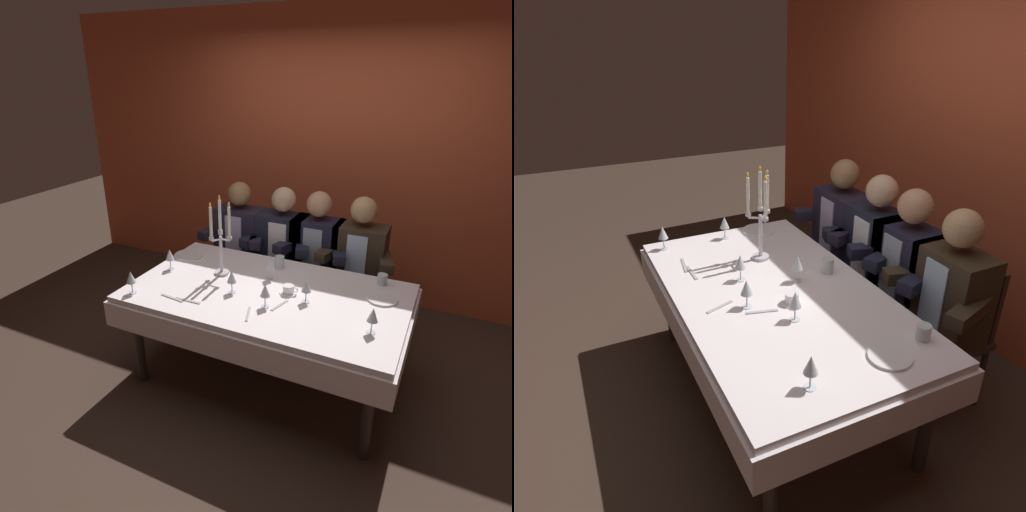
# 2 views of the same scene
# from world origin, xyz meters

# --- Properties ---
(ground_plane) EXTENTS (12.00, 12.00, 0.00)m
(ground_plane) POSITION_xyz_m (0.00, 0.00, 0.00)
(ground_plane) COLOR #3F2E24
(back_wall) EXTENTS (6.00, 0.12, 2.70)m
(back_wall) POSITION_xyz_m (0.00, 1.66, 1.35)
(back_wall) COLOR #C04F2F
(back_wall) RESTS_ON ground_plane
(dining_table) EXTENTS (1.94, 1.14, 0.74)m
(dining_table) POSITION_xyz_m (0.00, 0.00, 0.62)
(dining_table) COLOR white
(dining_table) RESTS_ON ground_plane
(candelabra) EXTENTS (0.15, 0.17, 0.61)m
(candelabra) POSITION_xyz_m (-0.42, 0.10, 1.01)
(candelabra) COLOR silver
(candelabra) RESTS_ON dining_table
(dinner_plate_0) EXTENTS (0.24, 0.24, 0.01)m
(dinner_plate_0) POSITION_xyz_m (-0.83, 0.27, 0.75)
(dinner_plate_0) COLOR white
(dinner_plate_0) RESTS_ON dining_table
(dinner_plate_1) EXTENTS (0.20, 0.20, 0.01)m
(dinner_plate_1) POSITION_xyz_m (0.75, 0.21, 0.75)
(dinner_plate_1) COLOR white
(dinner_plate_1) RESTS_ON dining_table
(wine_glass_0) EXTENTS (0.07, 0.07, 0.16)m
(wine_glass_0) POSITION_xyz_m (-0.83, -0.43, 0.86)
(wine_glass_0) COLOR silver
(wine_glass_0) RESTS_ON dining_table
(wine_glass_1) EXTENTS (0.07, 0.07, 0.16)m
(wine_glass_1) POSITION_xyz_m (0.08, -0.21, 0.85)
(wine_glass_1) COLOR silver
(wine_glass_1) RESTS_ON dining_table
(wine_glass_2) EXTENTS (0.07, 0.07, 0.16)m
(wine_glass_2) POSITION_xyz_m (0.29, -0.04, 0.85)
(wine_glass_2) COLOR silver
(wine_glass_2) RESTS_ON dining_table
(wine_glass_3) EXTENTS (0.07, 0.07, 0.16)m
(wine_glass_3) POSITION_xyz_m (-0.21, -0.13, 0.86)
(wine_glass_3) COLOR silver
(wine_glass_3) RESTS_ON dining_table
(wine_glass_4) EXTENTS (0.07, 0.07, 0.16)m
(wine_glass_4) POSITION_xyz_m (-0.06, 0.17, 0.86)
(wine_glass_4) COLOR silver
(wine_glass_4) RESTS_ON dining_table
(wine_glass_5) EXTENTS (0.07, 0.07, 0.16)m
(wine_glass_5) POSITION_xyz_m (0.76, -0.22, 0.86)
(wine_glass_5) COLOR silver
(wine_glass_5) RESTS_ON dining_table
(wine_glass_6) EXTENTS (0.07, 0.07, 0.16)m
(wine_glass_6) POSITION_xyz_m (-0.82, -0.00, 0.86)
(wine_glass_6) COLOR silver
(wine_glass_6) RESTS_ON dining_table
(water_tumbler_0) EXTENTS (0.07, 0.07, 0.08)m
(water_tumbler_0) POSITION_xyz_m (0.70, 0.44, 0.78)
(water_tumbler_0) COLOR silver
(water_tumbler_0) RESTS_ON dining_table
(water_tumbler_1) EXTENTS (0.07, 0.07, 0.10)m
(water_tumbler_1) POSITION_xyz_m (-0.07, 0.38, 0.79)
(water_tumbler_1) COLOR silver
(water_tumbler_1) RESTS_ON dining_table
(coffee_cup_0) EXTENTS (0.13, 0.12, 0.06)m
(coffee_cup_0) POSITION_xyz_m (0.15, 0.02, 0.77)
(coffee_cup_0) COLOR white
(coffee_cup_0) RESTS_ON dining_table
(knife_0) EXTENTS (0.19, 0.02, 0.01)m
(knife_0) POSITION_xyz_m (-0.42, -0.36, 0.74)
(knife_0) COLOR #B7B7BC
(knife_0) RESTS_ON dining_table
(knife_1) EXTENTS (0.19, 0.04, 0.01)m
(knife_1) POSITION_xyz_m (-0.53, -0.38, 0.74)
(knife_1) COLOR #B7B7BC
(knife_1) RESTS_ON dining_table
(spoon_2) EXTENTS (0.07, 0.17, 0.01)m
(spoon_2) POSITION_xyz_m (0.02, -0.34, 0.74)
(spoon_2) COLOR #B7B7BC
(spoon_2) RESTS_ON dining_table
(fork_3) EXTENTS (0.06, 0.17, 0.01)m
(fork_3) POSITION_xyz_m (0.16, -0.16, 0.74)
(fork_3) COLOR #B7B7BC
(fork_3) RESTS_ON dining_table
(seated_diner_0) EXTENTS (0.63, 0.48, 1.24)m
(seated_diner_0) POSITION_xyz_m (-0.67, 0.89, 0.74)
(seated_diner_0) COLOR #302722
(seated_diner_0) RESTS_ON ground_plane
(seated_diner_1) EXTENTS (0.63, 0.48, 1.24)m
(seated_diner_1) POSITION_xyz_m (-0.25, 0.89, 0.74)
(seated_diner_1) COLOR #302722
(seated_diner_1) RESTS_ON ground_plane
(seated_diner_2) EXTENTS (0.63, 0.48, 1.24)m
(seated_diner_2) POSITION_xyz_m (0.07, 0.89, 0.74)
(seated_diner_2) COLOR #302722
(seated_diner_2) RESTS_ON ground_plane
(seated_diner_3) EXTENTS (0.63, 0.48, 1.24)m
(seated_diner_3) POSITION_xyz_m (0.44, 0.89, 0.74)
(seated_diner_3) COLOR #302722
(seated_diner_3) RESTS_ON ground_plane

